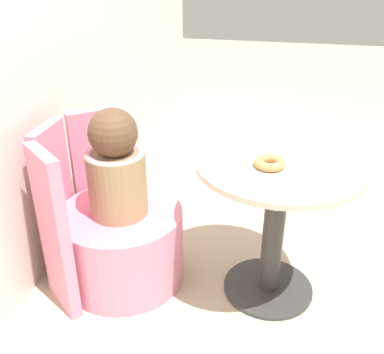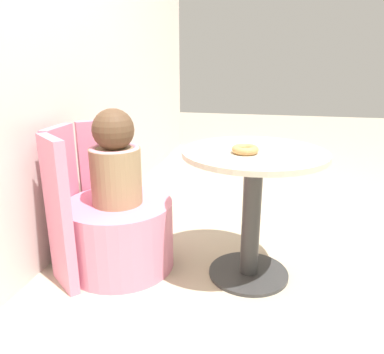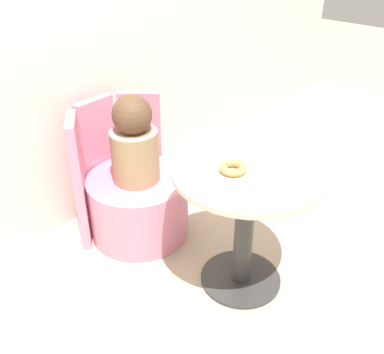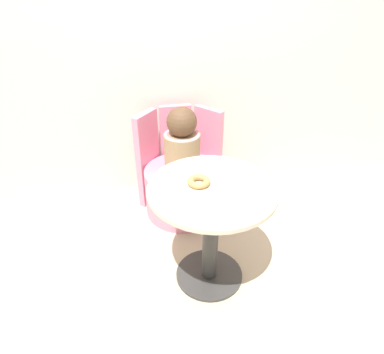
{
  "view_description": "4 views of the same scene",
  "coord_description": "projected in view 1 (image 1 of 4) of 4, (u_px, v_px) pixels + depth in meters",
  "views": [
    {
      "loc": [
        -1.6,
        0.02,
        1.45
      ],
      "look_at": [
        0.04,
        0.37,
        0.57
      ],
      "focal_mm": 42.0,
      "sensor_mm": 36.0,
      "label": 1
    },
    {
      "loc": [
        -1.68,
        -0.05,
        1.09
      ],
      "look_at": [
        -0.01,
        0.3,
        0.54
      ],
      "focal_mm": 35.0,
      "sensor_mm": 36.0,
      "label": 2
    },
    {
      "loc": [
        -1.41,
        -0.89,
        1.68
      ],
      "look_at": [
        0.02,
        0.31,
        0.53
      ],
      "focal_mm": 42.0,
      "sensor_mm": 36.0,
      "label": 3
    },
    {
      "loc": [
        -0.32,
        -1.42,
        1.68
      ],
      "look_at": [
        0.02,
        0.34,
        0.54
      ],
      "focal_mm": 32.0,
      "sensor_mm": 36.0,
      "label": 4
    }
  ],
  "objects": [
    {
      "name": "ground_plane",
      "position": [
        270.0,
        299.0,
        2.06
      ],
      "size": [
        12.0,
        12.0,
        0.0
      ],
      "primitive_type": "plane",
      "color": "#B7A88E"
    },
    {
      "name": "tub_chair",
      "position": [
        123.0,
        245.0,
        2.12
      ],
      "size": [
        0.57,
        0.57,
        0.37
      ],
      "color": "pink",
      "rests_on": "ground_plane"
    },
    {
      "name": "round_table",
      "position": [
        276.0,
        203.0,
        1.9
      ],
      "size": [
        0.69,
        0.69,
        0.67
      ],
      "color": "#333333",
      "rests_on": "ground_plane"
    },
    {
      "name": "booth_backrest",
      "position": [
        71.0,
        204.0,
        2.07
      ],
      "size": [
        0.67,
        0.24,
        0.75
      ],
      "color": "pink",
      "rests_on": "ground_plane"
    },
    {
      "name": "donut",
      "position": [
        270.0,
        162.0,
        1.75
      ],
      "size": [
        0.12,
        0.12,
        0.04
      ],
      "color": "tan",
      "rests_on": "round_table"
    },
    {
      "name": "child_figure",
      "position": [
        116.0,
        167.0,
        1.93
      ],
      "size": [
        0.26,
        0.26,
        0.49
      ],
      "color": "#937A56",
      "rests_on": "tub_chair"
    }
  ]
}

